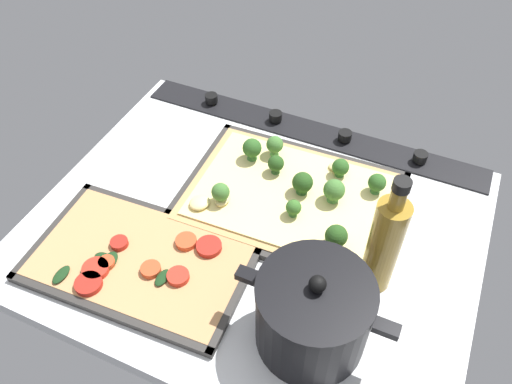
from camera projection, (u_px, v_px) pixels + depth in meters
ground_plane at (255, 230)px, 93.16cm from camera, size 77.70×62.82×3.00cm
stove_control_panel at (309, 130)px, 109.03cm from camera, size 74.59×7.00×2.60cm
baking_tray_front at (290, 200)px, 95.68cm from camera, size 40.27×30.34×1.30cm
broccoli_pizza at (292, 193)px, 94.64cm from camera, size 37.79×27.86×6.04cm
baking_tray_back at (141, 261)px, 86.18cm from camera, size 37.67×24.34×1.30cm
veggie_pizza_back at (140, 260)px, 85.46cm from camera, size 35.16×21.82×1.90cm
cooking_pot at (313, 314)px, 72.45cm from camera, size 23.44×16.56×15.39cm
oil_bottle at (384, 244)px, 76.92cm from camera, size 5.07×5.07×23.21cm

